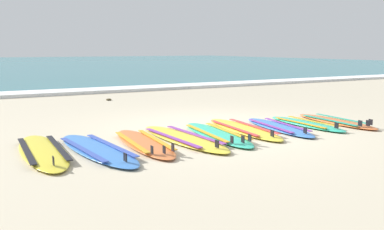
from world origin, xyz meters
name	(u,v)px	position (x,y,z in m)	size (l,w,h in m)	color
ground_plane	(217,129)	(0.00, 0.00, 0.00)	(80.00, 80.00, 0.00)	#C1B599
sea	(13,64)	(0.00, 37.19, 0.05)	(80.00, 60.00, 0.10)	teal
wave_foam_strip	(100,90)	(0.00, 7.81, 0.06)	(80.00, 1.24, 0.11)	white
surfboard_0	(43,151)	(-3.24, -0.38, 0.04)	(0.66, 2.47, 0.18)	yellow
surfboard_1	(97,149)	(-2.52, -0.65, 0.04)	(0.88, 2.53, 0.18)	#3875CC
surfboard_2	(144,143)	(-1.75, -0.59, 0.04)	(0.70, 2.31, 0.18)	orange
surfboard_3	(183,138)	(-1.04, -0.57, 0.04)	(0.78, 2.52, 0.18)	yellow
surfboard_4	(217,134)	(-0.36, -0.56, 0.04)	(0.79, 2.36, 0.18)	#2DB793
surfboard_5	(243,129)	(0.32, -0.39, 0.04)	(0.75, 2.39, 0.18)	yellow
surfboard_6	(278,127)	(1.02, -0.56, 0.04)	(0.78, 2.15, 0.18)	#3875CC
surfboard_7	(306,124)	(1.73, -0.55, 0.04)	(0.52, 1.95, 0.18)	#2DB793
surfboard_8	(335,121)	(2.46, -0.63, 0.04)	(0.56, 2.07, 0.18)	orange
seaweed_clump_near_shoreline	(109,100)	(-0.49, 5.24, 0.03)	(0.17, 0.13, 0.06)	#4C4228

